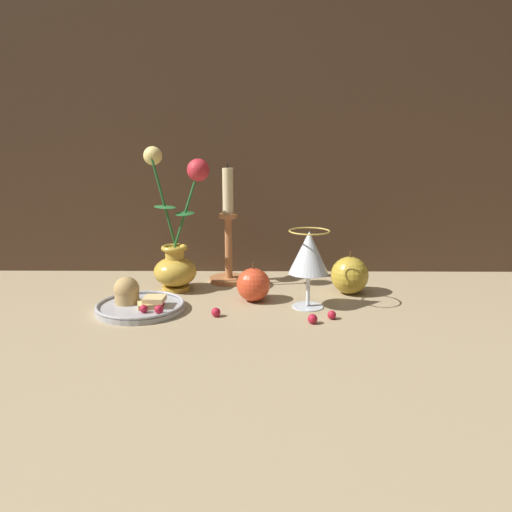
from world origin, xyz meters
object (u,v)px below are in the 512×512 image
(candlestick, at_px, (229,241))
(apple_beside_vase, at_px, (253,285))
(vase, at_px, (176,248))
(plate_with_pastries, at_px, (137,302))
(wine_glass, at_px, (309,255))
(apple_near_glass, at_px, (350,275))

(candlestick, relative_size, apple_beside_vase, 3.38)
(vase, height_order, apple_beside_vase, vase)
(vase, xyz_separation_m, candlestick, (0.11, 0.07, 0.00))
(plate_with_pastries, xyz_separation_m, apple_beside_vase, (0.23, 0.06, 0.02))
(wine_glass, bearing_deg, apple_near_glass, 43.51)
(vase, height_order, wine_glass, vase)
(plate_with_pastries, distance_m, apple_near_glass, 0.45)
(wine_glass, bearing_deg, vase, 157.34)
(apple_near_glass, bearing_deg, vase, 176.54)
(candlestick, bearing_deg, apple_near_glass, -18.84)
(vase, xyz_separation_m, apple_beside_vase, (0.17, -0.08, -0.06))
(wine_glass, xyz_separation_m, apple_near_glass, (0.10, 0.09, -0.07))
(vase, bearing_deg, candlestick, 31.85)
(plate_with_pastries, bearing_deg, wine_glass, 3.63)
(candlestick, bearing_deg, vase, -148.15)
(apple_beside_vase, bearing_deg, candlestick, 112.20)
(vase, xyz_separation_m, wine_glass, (0.28, -0.12, 0.01))
(vase, relative_size, plate_with_pastries, 1.82)
(plate_with_pastries, bearing_deg, candlestick, 51.06)
(plate_with_pastries, distance_m, candlestick, 0.28)
(candlestick, height_order, apple_beside_vase, candlestick)
(apple_beside_vase, height_order, apple_near_glass, apple_near_glass)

